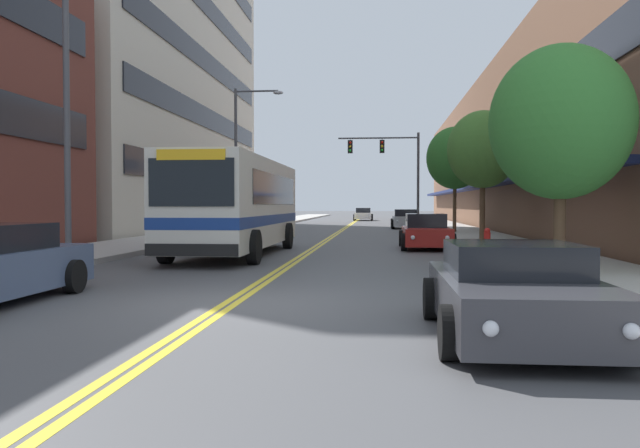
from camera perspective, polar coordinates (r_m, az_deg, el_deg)
The scene contains 19 objects.
ground_plane at distance 47.65m, azimuth 2.45°, elevation -0.28°, with size 240.00×240.00×0.00m, color #4C4C4F.
sidewalk_left at distance 48.61m, azimuth -6.22°, elevation -0.15°, with size 3.69×106.00×0.16m.
sidewalk_right at distance 47.82m, azimuth 11.27°, elevation -0.20°, with size 3.69×106.00×0.16m.
centre_line at distance 47.65m, azimuth 2.45°, elevation -0.27°, with size 0.34×106.00×0.01m.
office_tower_left at distance 48.40m, azimuth -17.43°, elevation 18.18°, with size 12.08×31.65×30.88m.
storefront_row_right at distance 48.91m, azimuth 18.45°, elevation 5.95°, with size 9.10×68.00×10.69m.
city_bus at distance 21.69m, azimuth -7.46°, elevation 2.03°, with size 2.88×10.66×3.20m.
car_black_parked_left_mid at distance 33.04m, azimuth -6.40°, elevation -0.03°, with size 2.20×4.74×1.42m.
car_dark_grey_parked_right_foreground at distance 8.40m, azimuth 17.35°, elevation -6.07°, with size 2.12×4.14×1.21m.
car_red_parked_right_mid at distance 24.54m, azimuth 9.65°, elevation -0.78°, with size 1.99×4.25×1.36m.
car_silver_parked_right_far at distance 45.32m, azimuth 7.81°, elevation 0.41°, with size 2.06×4.63×1.37m.
car_white_moving_lead at distance 67.53m, azimuth 3.99°, elevation 0.86°, with size 2.05×4.91×1.36m.
traffic_signal_mast at distance 44.38m, azimuth 6.53°, elevation 5.76°, with size 5.71×0.38×6.76m.
street_lamp_left_near at distance 17.22m, azimuth -21.40°, elevation 13.13°, with size 2.14×0.28×8.77m.
street_lamp_left_far at distance 34.45m, azimuth -7.07°, elevation 6.93°, with size 2.70×0.28×8.02m.
street_tree_right_near at distance 15.96m, azimuth 21.15°, elevation 8.64°, with size 3.32×3.32×5.32m.
street_tree_right_mid at distance 28.21m, azimuth 14.66°, elevation 6.60°, with size 3.07×3.07×5.64m.
street_tree_right_far at distance 36.31m, azimuth 12.23°, elevation 5.91°, with size 3.21×3.21×5.96m.
fire_hydrant at distance 20.47m, azimuth 15.03°, elevation -1.47°, with size 0.29×0.21×0.81m.
Camera 1 is at (2.58, -10.55, 1.71)m, focal length 35.00 mm.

